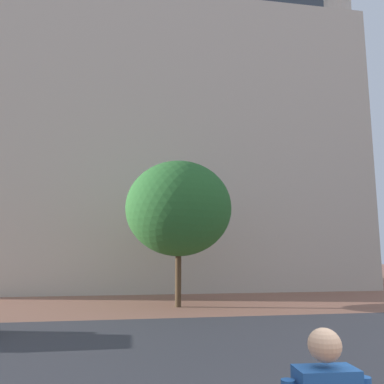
# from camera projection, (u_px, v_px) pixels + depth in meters

# --- Properties ---
(ground_plane) EXTENTS (120.00, 120.00, 0.00)m
(ground_plane) POSITION_uv_depth(u_px,v_px,m) (195.00, 326.00, 11.91)
(ground_plane) COLOR #93604C
(street_asphalt_strip) EXTENTS (120.00, 7.78, 0.00)m
(street_asphalt_strip) POSITION_uv_depth(u_px,v_px,m) (210.00, 343.00, 9.71)
(street_asphalt_strip) COLOR #38383D
(street_asphalt_strip) RESTS_ON ground_plane
(landmark_building) EXTENTS (25.53, 13.04, 35.98)m
(landmark_building) POSITION_uv_depth(u_px,v_px,m) (168.00, 132.00, 29.02)
(landmark_building) COLOR beige
(landmark_building) RESTS_ON ground_plane
(tree_curb_far) EXTENTS (4.56, 4.56, 6.19)m
(tree_curb_far) POSITION_uv_depth(u_px,v_px,m) (179.00, 208.00, 16.87)
(tree_curb_far) COLOR #4C3823
(tree_curb_far) RESTS_ON ground_plane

